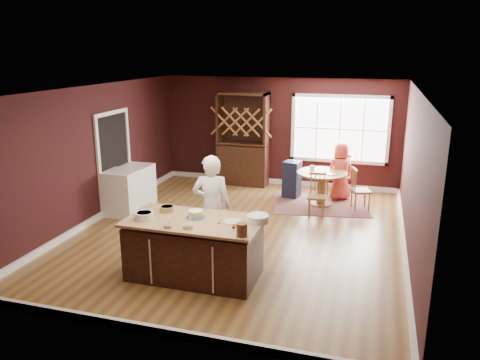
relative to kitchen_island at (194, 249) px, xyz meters
name	(u,v)px	position (x,y,z in m)	size (l,w,h in m)	color
room_shell	(240,163)	(0.15, 1.89, 0.91)	(7.00, 7.00, 7.00)	brown
window	(340,129)	(1.65, 5.36, 1.06)	(2.36, 0.10, 1.66)	white
doorway	(115,163)	(-2.82, 2.49, 0.59)	(0.08, 1.26, 2.13)	white
kitchen_island	(194,249)	(0.00, 0.00, 0.00)	(2.01, 1.05, 0.92)	black
dining_table	(322,182)	(1.43, 4.00, 0.10)	(1.11, 1.11, 0.75)	olive
baker	(212,207)	(0.01, 0.78, 0.43)	(0.64, 0.42, 1.74)	white
layer_cake	(195,214)	(0.01, 0.07, 0.54)	(0.29, 0.29, 0.12)	white
bowl_blue	(144,216)	(-0.71, -0.19, 0.53)	(0.28, 0.28, 0.11)	white
bowl_yellow	(167,209)	(-0.53, 0.22, 0.52)	(0.23, 0.23, 0.09)	olive
bowl_pink	(167,226)	(-0.23, -0.41, 0.51)	(0.13, 0.13, 0.05)	white
bowl_olive	(188,226)	(0.06, -0.34, 0.51)	(0.15, 0.15, 0.06)	beige
drinking_glass	(218,219)	(0.41, -0.04, 0.55)	(0.07, 0.07, 0.15)	silver
dinner_plate	(233,222)	(0.59, 0.06, 0.49)	(0.27, 0.27, 0.02)	beige
white_tub	(258,219)	(0.95, 0.17, 0.54)	(0.32, 0.32, 0.11)	white
stoneware_crock	(242,230)	(0.87, -0.41, 0.57)	(0.15, 0.15, 0.19)	brown
toy_figurine	(234,226)	(0.68, -0.17, 0.52)	(0.05, 0.05, 0.08)	yellow
rug	(321,204)	(1.43, 4.00, -0.43)	(2.07, 1.60, 0.01)	brown
chair_east	(361,189)	(2.29, 3.93, 0.03)	(0.39, 0.37, 0.93)	brown
chair_south	(317,195)	(1.43, 3.24, 0.01)	(0.38, 0.36, 0.90)	#986534
chair_north	(338,175)	(1.72, 4.70, 0.08)	(0.44, 0.42, 1.04)	brown
seated_woman	(340,171)	(1.79, 4.52, 0.23)	(0.65, 0.42, 1.33)	#DE4D44
high_chair	(292,179)	(0.70, 4.37, 0.01)	(0.36, 0.36, 0.90)	black
toddler	(292,164)	(0.68, 4.35, 0.37)	(0.18, 0.14, 0.26)	#8CA5BF
table_plate	(331,174)	(1.63, 3.86, 0.32)	(0.21, 0.21, 0.02)	beige
table_cup	(312,168)	(1.19, 4.15, 0.36)	(0.12, 0.12, 0.10)	white
hutch	(243,139)	(-0.71, 5.11, 0.73)	(1.28, 0.53, 2.34)	black
washer	(122,193)	(-2.49, 2.17, 0.03)	(0.65, 0.63, 0.94)	white
dryer	(137,185)	(-2.49, 2.81, 0.02)	(0.63, 0.61, 0.91)	white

